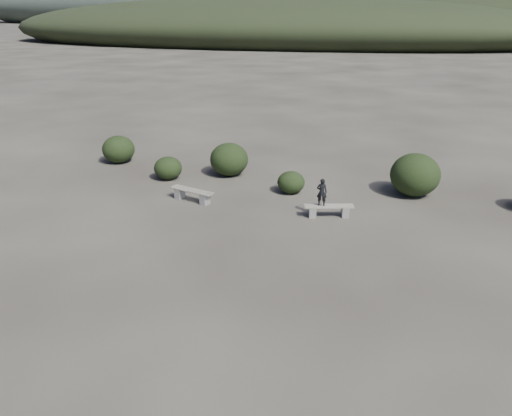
% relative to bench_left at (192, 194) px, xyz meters
% --- Properties ---
extents(ground, '(1200.00, 1200.00, 0.00)m').
position_rel_bench_left_xyz_m(ground, '(3.24, -6.11, -0.26)').
color(ground, '#2D2923').
rests_on(ground, ground).
extents(bench_left, '(1.78, 0.81, 0.44)m').
position_rel_bench_left_xyz_m(bench_left, '(0.00, 0.00, 0.00)').
color(bench_left, slate).
rests_on(bench_left, ground).
extents(bench_right, '(1.66, 0.82, 0.41)m').
position_rel_bench_left_xyz_m(bench_right, '(4.95, -0.04, -0.02)').
color(bench_right, slate).
rests_on(bench_right, ground).
extents(seated_person, '(0.37, 0.27, 0.94)m').
position_rel_bench_left_xyz_m(seated_person, '(4.70, -0.12, 0.61)').
color(seated_person, black).
rests_on(seated_person, bench_right).
extents(shrub_a, '(1.13, 1.13, 0.93)m').
position_rel_bench_left_xyz_m(shrub_a, '(-1.95, 2.06, 0.20)').
color(shrub_a, black).
rests_on(shrub_a, ground).
extents(shrub_b, '(1.58, 1.58, 1.35)m').
position_rel_bench_left_xyz_m(shrub_b, '(0.26, 3.27, 0.41)').
color(shrub_b, black).
rests_on(shrub_b, ground).
extents(shrub_c, '(1.04, 1.04, 0.83)m').
position_rel_bench_left_xyz_m(shrub_c, '(3.21, 1.90, 0.15)').
color(shrub_c, black).
rests_on(shrub_c, ground).
extents(shrub_d, '(1.81, 1.81, 1.59)m').
position_rel_bench_left_xyz_m(shrub_d, '(7.63, 2.97, 0.53)').
color(shrub_d, black).
rests_on(shrub_d, ground).
extents(shrub_f, '(1.43, 1.43, 1.21)m').
position_rel_bench_left_xyz_m(shrub_f, '(-5.13, 3.58, 0.34)').
color(shrub_f, black).
rests_on(shrub_f, ground).
extents(mountain_ridges, '(500.00, 400.00, 56.00)m').
position_rel_bench_left_xyz_m(mountain_ridges, '(-4.25, 332.95, 10.57)').
color(mountain_ridges, black).
rests_on(mountain_ridges, ground).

